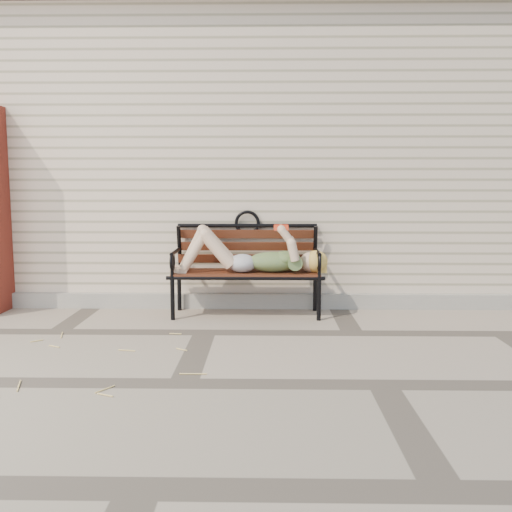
{
  "coord_description": "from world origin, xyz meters",
  "views": [
    {
      "loc": [
        0.52,
        -4.69,
        1.24
      ],
      "look_at": [
        0.43,
        0.49,
        0.59
      ],
      "focal_mm": 40.0,
      "sensor_mm": 36.0,
      "label": 1
    }
  ],
  "objects": [
    {
      "name": "house_roof",
      "position": [
        0.0,
        3.0,
        3.15
      ],
      "size": [
        8.3,
        4.3,
        0.3
      ],
      "primitive_type": "cube",
      "color": "#463632",
      "rests_on": "house_wall"
    },
    {
      "name": "reading_woman",
      "position": [
        0.34,
        0.63,
        0.59
      ],
      "size": [
        1.44,
        0.33,
        0.45
      ],
      "color": "#0A3A4C",
      "rests_on": "ground"
    },
    {
      "name": "foundation_strip",
      "position": [
        0.0,
        0.97,
        0.07
      ],
      "size": [
        8.0,
        0.1,
        0.15
      ],
      "primitive_type": "cube",
      "color": "#A6A296",
      "rests_on": "ground"
    },
    {
      "name": "house_wall",
      "position": [
        0.0,
        3.0,
        1.5
      ],
      "size": [
        8.0,
        4.0,
        3.0
      ],
      "primitive_type": "cube",
      "color": "beige",
      "rests_on": "ground"
    },
    {
      "name": "garden_bench",
      "position": [
        0.33,
        0.75,
        0.56
      ],
      "size": [
        1.53,
        0.61,
        0.99
      ],
      "color": "black",
      "rests_on": "ground"
    },
    {
      "name": "ground",
      "position": [
        0.0,
        0.0,
        0.0
      ],
      "size": [
        80.0,
        80.0,
        0.0
      ],
      "primitive_type": "plane",
      "color": "gray",
      "rests_on": "ground"
    }
  ]
}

